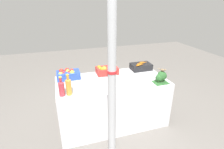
{
  "coord_description": "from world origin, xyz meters",
  "views": [
    {
      "loc": [
        -0.75,
        -2.39,
        1.96
      ],
      "look_at": [
        0.0,
        0.0,
        0.88
      ],
      "focal_mm": 28.0,
      "sensor_mm": 36.0,
      "label": 1
    }
  ],
  "objects_px": {
    "sparrow_bird": "(163,70)",
    "orange_crate": "(106,70)",
    "apple_crate": "(68,74)",
    "broccoli_pile": "(161,77)",
    "juice_bottle_ruby": "(62,88)",
    "carrot_crate": "(141,66)",
    "juice_bottle_amber": "(69,86)",
    "support_pole": "(112,81)"
  },
  "relations": [
    {
      "from": "orange_crate",
      "to": "carrot_crate",
      "type": "bearing_deg",
      "value": 0.09
    },
    {
      "from": "juice_bottle_amber",
      "to": "juice_bottle_ruby",
      "type": "bearing_deg",
      "value": 180.0
    },
    {
      "from": "support_pole",
      "to": "orange_crate",
      "type": "bearing_deg",
      "value": 77.93
    },
    {
      "from": "juice_bottle_ruby",
      "to": "juice_bottle_amber",
      "type": "bearing_deg",
      "value": 0.0
    },
    {
      "from": "orange_crate",
      "to": "juice_bottle_amber",
      "type": "xyz_separation_m",
      "value": [
        -0.67,
        -0.54,
        0.06
      ]
    },
    {
      "from": "apple_crate",
      "to": "juice_bottle_ruby",
      "type": "bearing_deg",
      "value": -102.28
    },
    {
      "from": "broccoli_pile",
      "to": "juice_bottle_ruby",
      "type": "height_order",
      "value": "juice_bottle_ruby"
    },
    {
      "from": "support_pole",
      "to": "carrot_crate",
      "type": "relative_size",
      "value": 6.3
    },
    {
      "from": "apple_crate",
      "to": "broccoli_pile",
      "type": "distance_m",
      "value": 1.48
    },
    {
      "from": "support_pole",
      "to": "broccoli_pile",
      "type": "xyz_separation_m",
      "value": [
        0.94,
        0.47,
        -0.27
      ]
    },
    {
      "from": "apple_crate",
      "to": "juice_bottle_amber",
      "type": "height_order",
      "value": "juice_bottle_amber"
    },
    {
      "from": "apple_crate",
      "to": "juice_bottle_ruby",
      "type": "relative_size",
      "value": 1.31
    },
    {
      "from": "juice_bottle_ruby",
      "to": "apple_crate",
      "type": "bearing_deg",
      "value": 77.72
    },
    {
      "from": "juice_bottle_ruby",
      "to": "sparrow_bird",
      "type": "distance_m",
      "value": 1.49
    },
    {
      "from": "sparrow_bird",
      "to": "juice_bottle_amber",
      "type": "bearing_deg",
      "value": -128.26
    },
    {
      "from": "carrot_crate",
      "to": "juice_bottle_amber",
      "type": "bearing_deg",
      "value": -157.76
    },
    {
      "from": "support_pole",
      "to": "carrot_crate",
      "type": "xyz_separation_m",
      "value": [
        0.88,
        1.03,
        -0.3
      ]
    },
    {
      "from": "sparrow_bird",
      "to": "orange_crate",
      "type": "bearing_deg",
      "value": -165.28
    },
    {
      "from": "carrot_crate",
      "to": "broccoli_pile",
      "type": "distance_m",
      "value": 0.57
    },
    {
      "from": "support_pole",
      "to": "orange_crate",
      "type": "xyz_separation_m",
      "value": [
        0.22,
        1.03,
        -0.29
      ]
    },
    {
      "from": "sparrow_bird",
      "to": "carrot_crate",
      "type": "bearing_deg",
      "value": 150.14
    },
    {
      "from": "broccoli_pile",
      "to": "juice_bottle_amber",
      "type": "xyz_separation_m",
      "value": [
        -1.39,
        0.02,
        0.04
      ]
    },
    {
      "from": "juice_bottle_amber",
      "to": "support_pole",
      "type": "bearing_deg",
      "value": -47.72
    },
    {
      "from": "orange_crate",
      "to": "sparrow_bird",
      "type": "relative_size",
      "value": 3.11
    },
    {
      "from": "apple_crate",
      "to": "broccoli_pile",
      "type": "bearing_deg",
      "value": -22.75
    },
    {
      "from": "broccoli_pile",
      "to": "juice_bottle_amber",
      "type": "height_order",
      "value": "juice_bottle_amber"
    },
    {
      "from": "orange_crate",
      "to": "juice_bottle_ruby",
      "type": "xyz_separation_m",
      "value": [
        -0.76,
        -0.54,
        0.04
      ]
    },
    {
      "from": "orange_crate",
      "to": "carrot_crate",
      "type": "height_order",
      "value": "same"
    },
    {
      "from": "support_pole",
      "to": "apple_crate",
      "type": "xyz_separation_m",
      "value": [
        -0.42,
        1.04,
        -0.29
      ]
    },
    {
      "from": "orange_crate",
      "to": "juice_bottle_amber",
      "type": "distance_m",
      "value": 0.86
    },
    {
      "from": "orange_crate",
      "to": "juice_bottle_amber",
      "type": "relative_size",
      "value": 1.22
    },
    {
      "from": "apple_crate",
      "to": "carrot_crate",
      "type": "distance_m",
      "value": 1.3
    },
    {
      "from": "juice_bottle_ruby",
      "to": "sparrow_bird",
      "type": "height_order",
      "value": "juice_bottle_ruby"
    },
    {
      "from": "sparrow_bird",
      "to": "juice_bottle_ruby",
      "type": "bearing_deg",
      "value": -128.17
    },
    {
      "from": "juice_bottle_ruby",
      "to": "juice_bottle_amber",
      "type": "distance_m",
      "value": 0.09
    },
    {
      "from": "orange_crate",
      "to": "carrot_crate",
      "type": "distance_m",
      "value": 0.65
    },
    {
      "from": "orange_crate",
      "to": "broccoli_pile",
      "type": "bearing_deg",
      "value": -37.97
    },
    {
      "from": "broccoli_pile",
      "to": "sparrow_bird",
      "type": "distance_m",
      "value": 0.12
    },
    {
      "from": "juice_bottle_amber",
      "to": "broccoli_pile",
      "type": "bearing_deg",
      "value": -0.96
    },
    {
      "from": "juice_bottle_ruby",
      "to": "sparrow_bird",
      "type": "xyz_separation_m",
      "value": [
        1.48,
        -0.04,
        0.09
      ]
    },
    {
      "from": "support_pole",
      "to": "sparrow_bird",
      "type": "bearing_deg",
      "value": 25.69
    },
    {
      "from": "orange_crate",
      "to": "broccoli_pile",
      "type": "height_order",
      "value": "broccoli_pile"
    }
  ]
}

